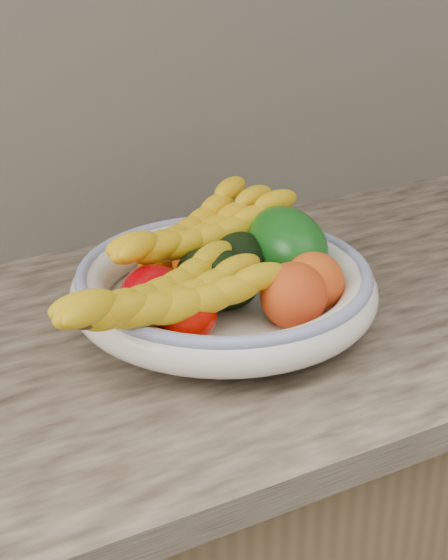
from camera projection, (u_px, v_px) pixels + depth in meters
fruit_bowl at (224, 288)px, 1.09m from camera, size 0.39×0.39×0.08m
clementine_back_left at (155, 263)px, 1.15m from camera, size 0.05×0.05×0.04m
clementine_back_right at (209, 254)px, 1.17m from camera, size 0.06×0.06×0.05m
clementine_back_mid at (188, 262)px, 1.15m from camera, size 0.06×0.06×0.04m
tomato_left at (153, 294)px, 1.04m from camera, size 0.09×0.09×0.07m
tomato_near_left at (184, 315)px, 0.99m from camera, size 0.10×0.10×0.07m
avocado_center at (217, 279)px, 1.08m from camera, size 0.13×0.14×0.08m
avocado_right at (237, 263)px, 1.12m from camera, size 0.13×0.13×0.08m
green_mango at (285, 246)px, 1.14m from camera, size 0.12×0.15×0.13m
peach_front at (294, 295)px, 1.03m from camera, size 0.09×0.09×0.08m
peach_right at (314, 282)px, 1.06m from camera, size 0.09×0.09×0.08m
banana_bunch_back at (198, 238)px, 1.14m from camera, size 0.35×0.23×0.09m
banana_bunch_front at (166, 304)px, 0.98m from camera, size 0.33×0.20×0.09m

